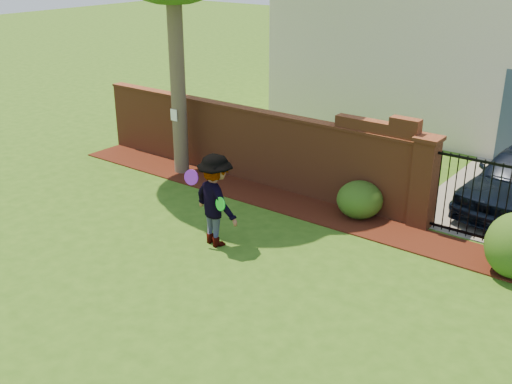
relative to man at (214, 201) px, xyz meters
The scene contains 11 objects.
ground 1.33m from the man, 67.45° to the right, with size 80.00×80.00×0.01m, color #2E5415.
mulch_bed 2.65m from the man, 103.29° to the left, with size 11.10×1.08×0.03m, color black.
brick_wall 3.50m from the man, 117.83° to the left, with size 8.70×0.31×2.16m.
pillar_left 4.16m from the man, 48.13° to the left, with size 0.50×0.50×1.88m.
iron_gate 4.96m from the man, 38.62° to the left, with size 1.78×0.03×1.60m.
house 11.41m from the man, 82.91° to the left, with size 12.40×6.40×6.30m.
paper_notice 4.01m from the man, 144.43° to the left, with size 0.20×0.01×0.28m, color white.
shrub_left 3.21m from the man, 59.98° to the left, with size 0.95×0.95×0.78m, color #1D4715.
man is the anchor object (origin of this frame).
frisbee_purple 0.60m from the man, 154.90° to the right, with size 0.29×0.29×0.03m, color purple.
frisbee_green 0.40m from the man, 31.93° to the right, with size 0.25×0.25×0.02m, color green.
Camera 1 is at (6.53, -6.95, 5.32)m, focal length 43.11 mm.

